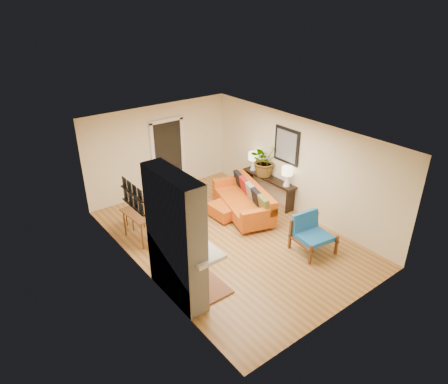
{
  "coord_description": "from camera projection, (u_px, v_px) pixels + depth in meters",
  "views": [
    {
      "loc": [
        -5.08,
        -6.43,
        5.31
      ],
      "look_at": [
        0.0,
        0.2,
        1.15
      ],
      "focal_mm": 32.0,
      "sensor_mm": 36.0,
      "label": 1
    }
  ],
  "objects": [
    {
      "name": "lamp_near",
      "position": [
        287.0,
        174.0,
        10.47
      ],
      "size": [
        0.3,
        0.3,
        0.54
      ],
      "color": "white",
      "rests_on": "console_table"
    },
    {
      "name": "blue_chair",
      "position": [
        310.0,
        231.0,
        9.07
      ],
      "size": [
        0.91,
        0.9,
        0.86
      ],
      "color": "brown",
      "rests_on": "ground"
    },
    {
      "name": "room_shell",
      "position": [
        189.0,
        153.0,
        11.35
      ],
      "size": [
        6.5,
        6.5,
        6.5
      ],
      "color": "#BB7D48",
      "rests_on": "ground"
    },
    {
      "name": "fireplace",
      "position": [
        177.0,
        240.0,
        7.35
      ],
      "size": [
        1.09,
        1.68,
        2.6
      ],
      "color": "white",
      "rests_on": "ground"
    },
    {
      "name": "ottoman",
      "position": [
        226.0,
        209.0,
        10.5
      ],
      "size": [
        0.76,
        0.76,
        0.38
      ],
      "color": "silver",
      "rests_on": "ground"
    },
    {
      "name": "sofa",
      "position": [
        246.0,
        201.0,
        10.6
      ],
      "size": [
        1.53,
        2.37,
        0.86
      ],
      "color": "silver",
      "rests_on": "ground"
    },
    {
      "name": "houseplant",
      "position": [
        265.0,
        160.0,
        11.03
      ],
      "size": [
        0.85,
        0.74,
        0.93
      ],
      "primitive_type": "imported",
      "rotation": [
        0.0,
        0.0,
        0.01
      ],
      "color": "#1E5919",
      "rests_on": "console_table"
    },
    {
      "name": "dining_table",
      "position": [
        145.0,
        216.0,
        9.46
      ],
      "size": [
        0.76,
        1.65,
        0.88
      ],
      "color": "brown",
      "rests_on": "ground"
    },
    {
      "name": "console_table",
      "position": [
        269.0,
        182.0,
        11.17
      ],
      "size": [
        0.34,
        1.85,
        0.72
      ],
      "color": "black",
      "rests_on": "ground"
    },
    {
      "name": "lamp_far",
      "position": [
        253.0,
        159.0,
        11.43
      ],
      "size": [
        0.3,
        0.3,
        0.54
      ],
      "color": "white",
      "rests_on": "console_table"
    }
  ]
}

